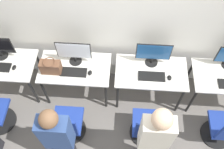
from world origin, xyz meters
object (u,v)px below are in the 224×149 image
Objects in this scene: mouse_right at (170,78)px; person_right at (153,140)px; keyboard_left at (74,72)px; mouse_left at (90,73)px; monitor_right at (153,53)px; mouse_far_left at (14,67)px; monitor_left at (74,52)px; keyboard_right at (152,76)px; office_chair_right at (147,128)px; office_chair_left at (68,125)px; office_chair_far_right at (224,130)px; person_left at (59,138)px; handbag at (51,67)px.

person_right is (-0.29, -1.01, 0.17)m from mouse_right.
mouse_left is (0.25, 0.00, 0.01)m from keyboard_left.
mouse_far_left is at bearing -173.25° from monitor_right.
monitor_left reaches higher than mouse_far_left.
office_chair_right is at bearing -92.45° from keyboard_right.
mouse_far_left is 0.10× the size of office_chair_left.
monitor_right is at bearing 2.59° from monitor_left.
office_chair_far_right is (1.11, -0.61, -0.41)m from keyboard_right.
office_chair_far_right is (2.28, 0.45, -0.52)m from person_left.
mouse_left is 0.17× the size of monitor_right.
monitor_left is at bearing 139.75° from mouse_left.
keyboard_right is at bearing 41.95° from person_left.
person_left is 2.38m from office_chair_far_right.
office_chair_left is at bearing -178.01° from office_chair_far_right.
office_chair_left is 1.00× the size of office_chair_right.
person_left reaches higher than keyboard_left.
monitor_left is 1.46m from mouse_right.
person_right is 5.66× the size of handbag.
mouse_left is 0.10× the size of office_chair_right.
office_chair_far_right is at bearing -14.90° from keyboard_left.
keyboard_right is at bearing -10.15° from monitor_left.
monitor_left is 0.39m from mouse_left.
handbag is (-1.50, -0.27, -0.11)m from monitor_right.
person_right is at bearing 1.86° from person_left.
office_chair_right is (-0.29, -0.64, -0.41)m from mouse_right.
office_chair_left is 0.55× the size of person_left.
handbag is (-0.32, 1.05, -0.00)m from person_left.
mouse_far_left is 0.10× the size of office_chair_far_right.
monitor_left is 5.74× the size of mouse_left.
mouse_left is at bearing 0.18° from handbag.
person_right is at bearing -48.65° from mouse_left.
person_right reaches higher than office_chair_far_right.
mouse_left is 0.10× the size of office_chair_left.
mouse_far_left is 0.95m from monitor_left.
keyboard_right is (1.21, 0.69, 0.41)m from office_chair_left.
keyboard_left is at bearing -179.62° from mouse_left.
office_chair_left is at bearing -67.45° from handbag.
keyboard_left is (0.00, -0.21, -0.22)m from monitor_left.
monitor_left is at bearing 89.72° from person_left.
mouse_far_left is at bearing 178.09° from handbag.
person_right is at bearing -47.03° from monitor_left.
person_right is at bearing -34.64° from handbag.
mouse_far_left is 1.16m from mouse_left.
monitor_right is (2.08, 0.25, 0.21)m from mouse_far_left.
office_chair_left is at bearing -39.07° from mouse_far_left.
person_left is 1.10m from handbag.
monitor_left is 0.30× the size of person_right.
mouse_right is 1.76m from handbag.
person_right reaches higher than office_chair_right.
mouse_right is (1.43, -0.01, 0.01)m from keyboard_left.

